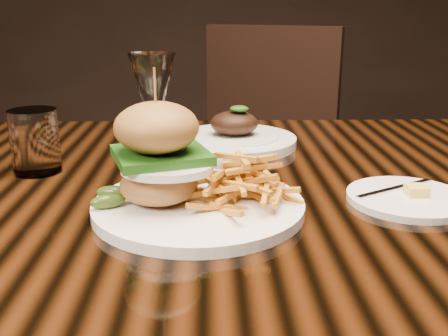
{
  "coord_description": "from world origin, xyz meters",
  "views": [
    {
      "loc": [
        -0.03,
        -0.78,
        1.02
      ],
      "look_at": [
        -0.01,
        -0.12,
        0.81
      ],
      "focal_mm": 42.0,
      "sensor_mm": 36.0,
      "label": 1
    }
  ],
  "objects_px": {
    "dining_table": "(229,225)",
    "burger_plate": "(194,176)",
    "wine_glass": "(153,87)",
    "far_dish": "(234,138)",
    "chair_far": "(259,155)"
  },
  "relations": [
    {
      "from": "wine_glass",
      "to": "chair_far",
      "type": "relative_size",
      "value": 0.21
    },
    {
      "from": "wine_glass",
      "to": "chair_far",
      "type": "height_order",
      "value": "chair_far"
    },
    {
      "from": "burger_plate",
      "to": "far_dish",
      "type": "distance_m",
      "value": 0.35
    },
    {
      "from": "wine_glass",
      "to": "chair_far",
      "type": "bearing_deg",
      "value": 73.58
    },
    {
      "from": "burger_plate",
      "to": "chair_far",
      "type": "bearing_deg",
      "value": 73.26
    },
    {
      "from": "burger_plate",
      "to": "far_dish",
      "type": "xyz_separation_m",
      "value": [
        0.07,
        0.34,
        -0.03
      ]
    },
    {
      "from": "burger_plate",
      "to": "far_dish",
      "type": "height_order",
      "value": "burger_plate"
    },
    {
      "from": "dining_table",
      "to": "burger_plate",
      "type": "distance_m",
      "value": 0.19
    },
    {
      "from": "burger_plate",
      "to": "wine_glass",
      "type": "relative_size",
      "value": 1.45
    },
    {
      "from": "dining_table",
      "to": "burger_plate",
      "type": "bearing_deg",
      "value": -112.19
    },
    {
      "from": "dining_table",
      "to": "far_dish",
      "type": "relative_size",
      "value": 6.56
    },
    {
      "from": "dining_table",
      "to": "wine_glass",
      "type": "height_order",
      "value": "wine_glass"
    },
    {
      "from": "dining_table",
      "to": "chair_far",
      "type": "height_order",
      "value": "chair_far"
    },
    {
      "from": "dining_table",
      "to": "far_dish",
      "type": "bearing_deg",
      "value": 85.13
    },
    {
      "from": "far_dish",
      "to": "burger_plate",
      "type": "bearing_deg",
      "value": -101.57
    }
  ]
}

